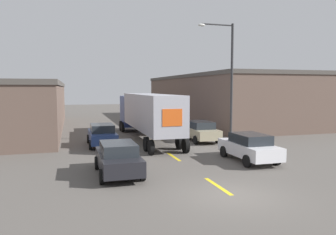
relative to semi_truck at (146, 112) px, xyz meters
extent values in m
plane|color=#56514C|center=(0.07, -15.50, -2.38)|extent=(160.00, 160.00, 0.00)
cube|color=yellow|center=(0.07, -14.16, -2.38)|extent=(0.20, 2.69, 0.01)
cube|color=yellow|center=(0.07, -7.51, -2.38)|extent=(0.20, 2.69, 0.01)
cube|color=yellow|center=(0.07, -0.87, -2.38)|extent=(0.20, 2.69, 0.01)
cube|color=brown|center=(-12.57, 10.16, -0.07)|extent=(10.96, 28.02, 4.62)
cube|color=#4C4742|center=(-12.57, 10.16, 2.44)|extent=(11.16, 28.22, 0.40)
cube|color=brown|center=(13.50, 13.28, 0.47)|extent=(12.52, 29.58, 5.69)
cube|color=#4C4742|center=(13.50, 13.28, 3.51)|extent=(12.72, 29.78, 0.40)
cube|color=navy|center=(-0.03, 6.03, -0.32)|extent=(2.31, 2.84, 3.09)
cube|color=#A8A8B2|center=(0.01, -1.53, 0.14)|extent=(2.48, 11.70, 2.79)
cube|color=#E55619|center=(0.03, -7.39, 0.14)|extent=(1.33, 0.04, 1.12)
cylinder|color=black|center=(1.18, 6.39, -1.87)|extent=(0.28, 1.02, 1.02)
cylinder|color=black|center=(-1.24, 6.38, -1.87)|extent=(0.28, 1.02, 1.02)
cylinder|color=black|center=(1.19, 5.26, -1.87)|extent=(0.28, 1.02, 1.02)
cylinder|color=black|center=(-1.24, 5.25, -1.87)|extent=(0.28, 1.02, 1.02)
cylinder|color=black|center=(1.24, -5.17, -1.87)|extent=(0.28, 1.02, 1.02)
cylinder|color=black|center=(-1.19, -5.18, -1.87)|extent=(0.28, 1.02, 1.02)
cylinder|color=black|center=(1.24, -6.57, -1.87)|extent=(0.28, 1.02, 1.02)
cylinder|color=black|center=(-1.18, -6.58, -1.87)|extent=(0.28, 1.02, 1.02)
cube|color=navy|center=(-3.94, -2.05, -1.66)|extent=(1.90, 4.67, 0.75)
cube|color=#23282D|center=(-3.94, -2.19, -1.00)|extent=(1.67, 2.43, 0.57)
cylinder|color=black|center=(-2.99, -0.60, -2.03)|extent=(0.22, 0.70, 0.70)
cylinder|color=black|center=(-4.89, -0.60, -2.03)|extent=(0.22, 0.70, 0.70)
cylinder|color=black|center=(-2.99, -3.50, -2.03)|extent=(0.22, 0.70, 0.70)
cylinder|color=black|center=(-4.89, -3.50, -2.03)|extent=(0.22, 0.70, 0.70)
cube|color=silver|center=(4.09, -9.95, -1.66)|extent=(1.90, 4.67, 0.75)
cube|color=#23282D|center=(4.09, -10.09, -1.00)|extent=(1.67, 2.43, 0.57)
cylinder|color=black|center=(5.04, -8.50, -2.03)|extent=(0.22, 0.70, 0.70)
cylinder|color=black|center=(3.14, -8.50, -2.03)|extent=(0.22, 0.70, 0.70)
cylinder|color=black|center=(5.04, -11.39, -2.03)|extent=(0.22, 0.70, 0.70)
cylinder|color=black|center=(3.14, -11.39, -2.03)|extent=(0.22, 0.70, 0.70)
cube|color=tan|center=(4.09, -2.13, -1.66)|extent=(1.90, 4.67, 0.75)
cube|color=#23282D|center=(4.09, -2.27, -1.00)|extent=(1.67, 2.43, 0.57)
cylinder|color=black|center=(5.04, -0.68, -2.03)|extent=(0.22, 0.70, 0.70)
cylinder|color=black|center=(3.14, -0.68, -2.03)|extent=(0.22, 0.70, 0.70)
cylinder|color=black|center=(5.04, -3.58, -2.03)|extent=(0.22, 0.70, 0.70)
cylinder|color=black|center=(3.14, -3.58, -2.03)|extent=(0.22, 0.70, 0.70)
cube|color=black|center=(-3.94, -10.88, -1.66)|extent=(1.90, 4.67, 0.75)
cube|color=#23282D|center=(-3.94, -11.02, -1.00)|extent=(1.67, 2.43, 0.57)
cylinder|color=black|center=(-2.99, -9.43, -2.03)|extent=(0.22, 0.70, 0.70)
cylinder|color=black|center=(-4.89, -9.43, -2.03)|extent=(0.22, 0.70, 0.70)
cylinder|color=black|center=(-2.99, -12.32, -2.03)|extent=(0.22, 0.70, 0.70)
cylinder|color=black|center=(-4.89, -12.32, -2.03)|extent=(0.22, 0.70, 0.70)
cylinder|color=#2D2D30|center=(6.12, -3.71, 2.34)|extent=(0.20, 0.20, 9.43)
cylinder|color=#2D2D30|center=(4.81, -3.71, 6.91)|extent=(2.62, 0.11, 0.11)
ellipsoid|color=silver|center=(3.51, -3.71, 6.81)|extent=(0.56, 0.32, 0.22)
camera|label=1|loc=(-6.17, -27.30, 2.00)|focal=35.00mm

